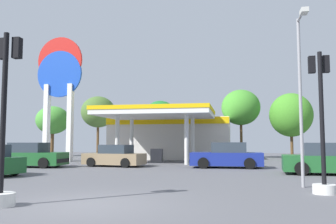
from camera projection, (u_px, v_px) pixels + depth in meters
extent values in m
plane|color=#56565B|center=(86.00, 205.00, 9.28)|extent=(90.00, 90.00, 0.00)
cube|color=beige|center=(171.00, 139.00, 34.30)|extent=(11.39, 5.08, 3.92)
cube|color=#EAB70C|center=(166.00, 121.00, 31.90)|extent=(11.39, 0.12, 0.60)
cube|color=white|center=(157.00, 115.00, 28.29)|extent=(8.87, 6.93, 0.35)
cube|color=#EAB70C|center=(157.00, 111.00, 28.32)|extent=(8.97, 7.03, 0.30)
cylinder|color=silver|center=(117.00, 139.00, 26.75)|extent=(0.32, 0.32, 3.67)
cylinder|color=silver|center=(186.00, 139.00, 25.76)|extent=(0.32, 0.32, 3.67)
cylinder|color=silver|center=(132.00, 140.00, 30.48)|extent=(0.32, 0.32, 3.67)
cylinder|color=silver|center=(193.00, 140.00, 29.49)|extent=(0.32, 0.32, 3.67)
cube|color=#4C4C51|center=(157.00, 156.00, 28.01)|extent=(0.90, 0.60, 1.10)
cube|color=white|center=(47.00, 123.00, 30.44)|extent=(0.40, 0.56, 6.64)
cube|color=white|center=(70.00, 122.00, 30.03)|extent=(0.40, 0.56, 6.64)
cylinder|color=blue|center=(60.00, 74.00, 30.59)|extent=(4.07, 0.22, 4.07)
cylinder|color=red|center=(60.00, 60.00, 30.72)|extent=(4.07, 0.22, 4.07)
cube|color=white|center=(60.00, 67.00, 30.70)|extent=(3.74, 0.08, 0.73)
cylinder|color=black|center=(298.00, 166.00, 19.04)|extent=(0.70, 0.29, 0.68)
cylinder|color=black|center=(302.00, 169.00, 17.28)|extent=(0.70, 0.29, 0.68)
cube|color=#1E5928|center=(329.00, 163.00, 17.81)|extent=(4.62, 2.23, 0.81)
cube|color=#2D3842|center=(325.00, 149.00, 17.91)|extent=(2.26, 1.83, 0.68)
cylinder|color=black|center=(203.00, 163.00, 21.80)|extent=(0.69, 0.25, 0.69)
cylinder|color=black|center=(205.00, 161.00, 23.62)|extent=(0.69, 0.25, 0.69)
cylinder|color=black|center=(250.00, 163.00, 21.32)|extent=(0.69, 0.25, 0.69)
cylinder|color=black|center=(248.00, 162.00, 23.13)|extent=(0.69, 0.25, 0.69)
cube|color=navy|center=(226.00, 159.00, 22.49)|extent=(4.55, 1.95, 0.82)
cube|color=#2D3842|center=(229.00, 148.00, 22.52)|extent=(2.18, 1.71, 0.69)
cube|color=black|center=(192.00, 160.00, 22.86)|extent=(0.15, 1.80, 0.26)
cylinder|color=black|center=(91.00, 162.00, 23.33)|extent=(0.64, 0.31, 0.62)
cylinder|color=black|center=(104.00, 161.00, 24.89)|extent=(0.64, 0.31, 0.62)
cylinder|color=black|center=(125.00, 163.00, 22.49)|extent=(0.64, 0.31, 0.62)
cylinder|color=black|center=(136.00, 162.00, 24.05)|extent=(0.64, 0.31, 0.62)
cube|color=#8C7556|center=(114.00, 159.00, 23.71)|extent=(4.28, 2.31, 0.74)
cube|color=#2D3842|center=(116.00, 149.00, 23.71)|extent=(2.14, 1.79, 0.62)
cube|color=black|center=(88.00, 160.00, 24.37)|extent=(0.36, 1.62, 0.23)
cylinder|color=black|center=(14.00, 169.00, 17.50)|extent=(0.68, 0.37, 0.65)
cylinder|color=black|center=(57.00, 161.00, 23.76)|extent=(0.69, 0.26, 0.68)
cylinder|color=black|center=(44.00, 163.00, 21.95)|extent=(0.69, 0.26, 0.68)
cylinder|color=black|center=(20.00, 161.00, 24.19)|extent=(0.69, 0.26, 0.68)
cylinder|color=black|center=(3.00, 163.00, 22.38)|extent=(0.69, 0.26, 0.68)
cube|color=#1E5928|center=(31.00, 158.00, 23.09)|extent=(4.53, 2.02, 0.81)
cube|color=#2D3842|center=(29.00, 148.00, 23.17)|extent=(2.18, 1.73, 0.68)
cube|color=black|center=(62.00, 161.00, 22.74)|extent=(0.18, 1.78, 0.26)
cylinder|color=silver|center=(0.00, 200.00, 9.05)|extent=(0.75, 0.75, 0.34)
cylinder|color=black|center=(4.00, 111.00, 9.24)|extent=(0.14, 0.14, 4.23)
cube|color=black|center=(3.00, 49.00, 9.59)|extent=(0.21, 0.20, 0.57)
sphere|color=red|center=(6.00, 44.00, 9.72)|extent=(0.15, 0.15, 0.15)
sphere|color=#D89E0C|center=(5.00, 50.00, 9.71)|extent=(0.15, 0.15, 0.15)
sphere|color=green|center=(5.00, 56.00, 9.69)|extent=(0.15, 0.15, 0.15)
cube|color=black|center=(17.00, 48.00, 9.50)|extent=(0.21, 0.20, 0.57)
sphere|color=red|center=(20.00, 43.00, 9.64)|extent=(0.15, 0.15, 0.15)
sphere|color=#D89E0C|center=(20.00, 49.00, 9.62)|extent=(0.15, 0.15, 0.15)
sphere|color=green|center=(20.00, 56.00, 9.61)|extent=(0.15, 0.15, 0.15)
cylinder|color=silver|center=(324.00, 189.00, 11.20)|extent=(0.73, 0.73, 0.30)
cylinder|color=black|center=(322.00, 117.00, 11.39)|extent=(0.14, 0.14, 4.31)
cube|color=black|center=(312.00, 65.00, 11.74)|extent=(0.21, 0.20, 0.57)
sphere|color=red|center=(311.00, 60.00, 11.87)|extent=(0.15, 0.15, 0.15)
sphere|color=#D89E0C|center=(311.00, 65.00, 11.86)|extent=(0.15, 0.15, 0.15)
sphere|color=green|center=(311.00, 71.00, 11.84)|extent=(0.15, 0.15, 0.15)
cube|color=black|center=(326.00, 64.00, 11.66)|extent=(0.21, 0.20, 0.57)
sphere|color=red|center=(325.00, 60.00, 11.79)|extent=(0.15, 0.15, 0.15)
sphere|color=#D89E0C|center=(325.00, 65.00, 11.78)|extent=(0.15, 0.15, 0.15)
sphere|color=green|center=(325.00, 70.00, 11.76)|extent=(0.15, 0.15, 0.15)
cylinder|color=brown|center=(52.00, 144.00, 40.88)|extent=(0.39, 0.39, 2.74)
ellipsoid|color=#459336|center=(53.00, 120.00, 41.12)|extent=(3.87, 3.87, 3.26)
cylinder|color=brown|center=(98.00, 141.00, 38.95)|extent=(0.27, 0.27, 3.57)
ellipsoid|color=#46682F|center=(98.00, 112.00, 39.22)|extent=(3.78, 3.78, 3.48)
cylinder|color=brown|center=(160.00, 141.00, 38.03)|extent=(0.31, 0.31, 3.43)
ellipsoid|color=#1E6D2C|center=(160.00, 114.00, 38.28)|extent=(3.36, 3.36, 2.86)
cylinder|color=brown|center=(241.00, 140.00, 35.61)|extent=(0.26, 0.26, 3.70)
ellipsoid|color=#408D2D|center=(241.00, 107.00, 35.89)|extent=(3.92, 3.92, 3.63)
cylinder|color=brown|center=(292.00, 145.00, 34.78)|extent=(0.28, 0.28, 2.75)
ellipsoid|color=#428A27|center=(291.00, 115.00, 35.03)|extent=(4.22, 4.22, 4.35)
cylinder|color=gray|center=(301.00, 101.00, 13.05)|extent=(0.12, 0.12, 6.31)
cylinder|color=gray|center=(301.00, 16.00, 12.72)|extent=(0.09, 1.20, 0.09)
cube|color=beige|center=(304.00, 11.00, 12.13)|extent=(0.24, 0.44, 0.16)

